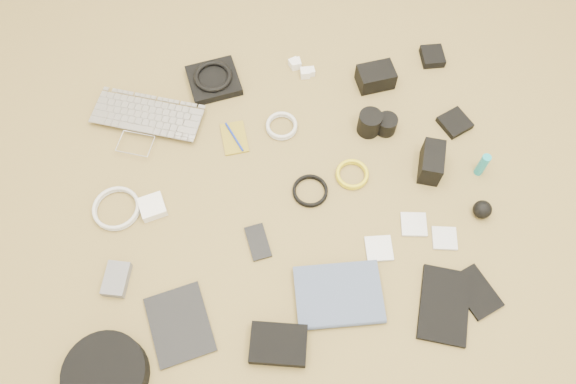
{
  "coord_description": "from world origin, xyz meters",
  "views": [
    {
      "loc": [
        -0.12,
        -0.76,
        1.61
      ],
      "look_at": [
        0.0,
        0.01,
        0.02
      ],
      "focal_mm": 35.0,
      "sensor_mm": 36.0,
      "label": 1
    }
  ],
  "objects": [
    {
      "name": "filter_case_mid",
      "position": [
        0.37,
        -0.15,
        0.01
      ],
      "size": [
        0.09,
        0.09,
        0.01
      ],
      "primitive_type": "cube",
      "rotation": [
        0.0,
        0.0,
        -0.18
      ],
      "color": "silver",
      "rests_on": "ground"
    },
    {
      "name": "pen_blue",
      "position": [
        -0.14,
        0.25,
        0.01
      ],
      "size": [
        0.05,
        0.12,
        0.01
      ],
      "primitive_type": "cylinder",
      "rotation": [
        1.57,
        0.0,
        0.36
      ],
      "color": "#13289F",
      "rests_on": "notebook_olive"
    },
    {
      "name": "lens_cleaner",
      "position": [
        0.62,
        -0.0,
        0.05
      ],
      "size": [
        0.03,
        0.03,
        0.1
      ],
      "primitive_type": "cylinder",
      "rotation": [
        0.0,
        0.0,
        0.24
      ],
      "color": "teal",
      "rests_on": "ground"
    },
    {
      "name": "drive_case",
      "position": [
        -0.1,
        -0.45,
        0.02
      ],
      "size": [
        0.18,
        0.15,
        0.04
      ],
      "primitive_type": "cube",
      "rotation": [
        0.0,
        0.0,
        -0.23
      ],
      "color": "black",
      "rests_on": "ground"
    },
    {
      "name": "notebook_black_a",
      "position": [
        0.39,
        -0.41,
        0.01
      ],
      "size": [
        0.21,
        0.26,
        0.02
      ],
      "primitive_type": "cube",
      "rotation": [
        0.0,
        0.0,
        -0.36
      ],
      "color": "black",
      "rests_on": "ground"
    },
    {
      "name": "tablet",
      "position": [
        -0.37,
        -0.35,
        0.0
      ],
      "size": [
        0.2,
        0.24,
        0.01
      ],
      "primitive_type": "cube",
      "rotation": [
        0.0,
        0.0,
        0.18
      ],
      "color": "black",
      "rests_on": "ground"
    },
    {
      "name": "headphone_case",
      "position": [
        -0.57,
        -0.46,
        0.03
      ],
      "size": [
        0.28,
        0.28,
        0.06
      ],
      "primitive_type": "cylinder",
      "rotation": [
        0.0,
        0.0,
        -0.3
      ],
      "color": "black",
      "rests_on": "ground"
    },
    {
      "name": "filter_case_left",
      "position": [
        0.24,
        -0.21,
        0.01
      ],
      "size": [
        0.09,
        0.09,
        0.01
      ],
      "primitive_type": "cube",
      "rotation": [
        0.0,
        0.0,
        -0.09
      ],
      "color": "silver",
      "rests_on": "ground"
    },
    {
      "name": "notebook_black_b",
      "position": [
        0.49,
        -0.39,
        0.01
      ],
      "size": [
        0.14,
        0.17,
        0.01
      ],
      "primitive_type": "cube",
      "rotation": [
        0.0,
        0.0,
        0.35
      ],
      "color": "black",
      "rests_on": "ground"
    },
    {
      "name": "charger_b",
      "position": [
        0.13,
        0.47,
        0.02
      ],
      "size": [
        0.03,
        0.03,
        0.03
      ],
      "primitive_type": "cube",
      "rotation": [
        0.0,
        0.0,
        -0.05
      ],
      "color": "white",
      "rests_on": "ground"
    },
    {
      "name": "cable_black",
      "position": [
        0.07,
        0.01,
        0.01
      ],
      "size": [
        0.14,
        0.14,
        0.01
      ],
      "primitive_type": "torus",
      "rotation": [
        0.0,
        0.0,
        0.25
      ],
      "color": "black",
      "rests_on": "ground"
    },
    {
      "name": "charger_a",
      "position": [
        0.1,
        0.52,
        0.02
      ],
      "size": [
        0.04,
        0.04,
        0.03
      ],
      "primitive_type": "cube",
      "rotation": [
        0.0,
        0.0,
        0.34
      ],
      "color": "white",
      "rests_on": "ground"
    },
    {
      "name": "lens_b",
      "position": [
        0.36,
        0.21,
        0.03
      ],
      "size": [
        0.08,
        0.08,
        0.06
      ],
      "primitive_type": "cylinder",
      "rotation": [
        0.0,
        0.0,
        -0.15
      ],
      "color": "black",
      "rests_on": "ground"
    },
    {
      "name": "flash",
      "position": [
        0.47,
        0.04,
        0.05
      ],
      "size": [
        0.11,
        0.14,
        0.09
      ],
      "primitive_type": "cube",
      "rotation": [
        0.0,
        0.0,
        -0.36
      ],
      "color": "black",
      "rests_on": "ground"
    },
    {
      "name": "cable_white_a",
      "position": [
        0.02,
        0.27,
        0.01
      ],
      "size": [
        0.14,
        0.14,
        0.01
      ],
      "primitive_type": "torus",
      "rotation": [
        0.0,
        0.0,
        -0.35
      ],
      "color": "silver",
      "rests_on": "ground"
    },
    {
      "name": "filter_case_right",
      "position": [
        0.45,
        -0.21,
        0.01
      ],
      "size": [
        0.09,
        0.09,
        0.01
      ],
      "primitive_type": "cube",
      "rotation": [
        0.0,
        0.0,
        -0.2
      ],
      "color": "silver",
      "rests_on": "ground"
    },
    {
      "name": "card_reader",
      "position": [
        0.6,
        0.19,
        0.01
      ],
      "size": [
        0.12,
        0.12,
        0.02
      ],
      "primitive_type": "cube",
      "rotation": [
        0.0,
        0.0,
        0.38
      ],
      "color": "black",
      "rests_on": "ground"
    },
    {
      "name": "headphone_pouch",
      "position": [
        -0.19,
        0.49,
        0.02
      ],
      "size": [
        0.19,
        0.18,
        0.03
      ],
      "primitive_type": "cube",
      "rotation": [
        0.0,
        0.0,
        0.14
      ],
      "color": "black",
      "rests_on": "ground"
    },
    {
      "name": "paperback",
      "position": [
        0.09,
        -0.43,
        0.01
      ],
      "size": [
        0.26,
        0.2,
        0.02
      ],
      "primitive_type": "imported",
      "rotation": [
        0.0,
        0.0,
        1.5
      ],
      "color": "#414F6E",
      "rests_on": "ground"
    },
    {
      "name": "battery_charger",
      "position": [
        -0.54,
        -0.19,
        0.01
      ],
      "size": [
        0.09,
        0.12,
        0.03
      ],
      "primitive_type": "cube",
      "rotation": [
        0.0,
        0.0,
        -0.27
      ],
      "color": "slate",
      "rests_on": "ground"
    },
    {
      "name": "laptop",
      "position": [
        -0.44,
        0.33,
        0.01
      ],
      "size": [
        0.44,
        0.38,
        0.03
      ],
      "primitive_type": "imported",
      "rotation": [
        0.0,
        0.0,
        -0.38
      ],
      "color": "#B4B4B9",
      "rests_on": "ground"
    },
    {
      "name": "cable_white_b",
      "position": [
        -0.54,
        0.04,
        0.01
      ],
      "size": [
        0.16,
        0.16,
        0.01
      ],
      "primitive_type": "torus",
      "rotation": [
        0.0,
        0.0,
        -0.08
      ],
      "color": "silver",
      "rests_on": "ground"
    },
    {
      "name": "charger_d",
      "position": [
        0.15,
        0.48,
        0.01
      ],
      "size": [
        0.03,
        0.03,
        0.03
      ],
      "primitive_type": "cube",
      "rotation": [
        0.0,
        0.0,
        0.04
      ],
      "color": "white",
      "rests_on": "ground"
    },
    {
      "name": "lens_pouch",
      "position": [
        0.6,
        0.47,
        0.02
      ],
      "size": [
        0.08,
        0.09,
        0.03
      ],
      "primitive_type": "cube",
      "rotation": [
        0.0,
        0.0,
        -0.06
      ],
      "color": "black",
      "rests_on": "ground"
    },
    {
      "name": "air_blower",
      "position": [
        0.58,
        -0.14,
        0.03
      ],
      "size": [
        0.07,
        0.07,
        0.06
      ],
      "primitive_type": "sphere",
      "rotation": [
        0.0,
        0.0,
        -0.32
      ],
      "color": "black",
      "rests_on": "ground"
    },
    {
      "name": "cable_yellow",
      "position": [
        0.22,
        0.05,
        0.01
      ],
      "size": [
        0.14,
        0.14,
        0.01
      ],
      "primitive_type": "torus",
      "rotation": [
        0.0,
        0.0,
        -0.39
      ],
      "color": "yellow",
      "rests_on": "ground"
    },
    {
      "name": "charger_c",
      "position": [
        0.11,
        0.52,
        0.02
      ],
      "size": [
        0.04,
        0.04,
        0.03
      ],
      "primitive_type": "cube",
      "rotation": [
        0.0,
        0.0,
        0.07
      ],
      "color": "white",
      "rests_on": "ground"
    },
    {
      "name": "headphones",
      "position": [
        -0.19,
        0.49,
        0.04
      ],
      "size": [
        0.14,
        0.14,
        0.02
      ],
      "primitive_type": "torus",
      "rotation": [
        0.0,
        0.0,
        -0.01
      ],
      "color": "black",
      "rests_on": "headphone_pouch"
    },
    {
      "name": "lens_a",
      "position": [
        0.31,
        0.21,
        0.04
      ],
      "size": [
        0.1,
        0.1,
        0.08
      ],
      "primitive_type": "cylinder",
      "rotation": [
        0.0,
        0.0,
        -0.4
      ],
      "color": "black",
      "rests_on": "ground"
    },
    {
      "name": "power_brick",
      "position": [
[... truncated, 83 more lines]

